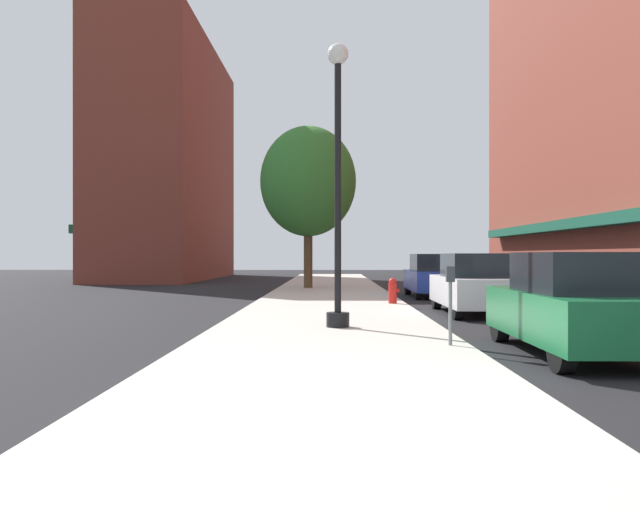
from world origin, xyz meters
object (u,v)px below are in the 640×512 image
Objects in this scene: parking_meter_near at (450,295)px; tree_near at (308,182)px; lamppost at (338,179)px; car_green at (576,305)px; fire_hydrant at (393,291)px; car_white at (475,285)px; car_blue at (433,276)px.

tree_near is (-3.05, 18.59, 4.04)m from parking_meter_near.
lamppost is 5.37m from car_green.
fire_hydrant is at bearing -72.59° from tree_near.
car_white is at bearing -47.95° from fire_hydrant.
car_white is at bearing -66.90° from tree_near.
tree_near is (-1.21, 15.94, 1.78)m from lamppost.
tree_near is 7.95m from car_blue.
car_white is (3.79, 4.22, -2.39)m from lamppost.
car_green is at bearing -77.86° from fire_hydrant.
tree_near reaches higher than car_white.
fire_hydrant is 3.04m from car_white.
parking_meter_near is 0.30× the size of car_blue.
lamppost reaches higher than parking_meter_near.
car_green is 14.34m from car_blue.
lamppost is 3.94m from parking_meter_near.
lamppost is at bearing -85.67° from tree_near.
parking_meter_near is 7.15m from car_white.
tree_near is at bearing 107.41° from fire_hydrant.
fire_hydrant is at bearing 74.77° from lamppost.
lamppost is 12.24m from car_blue.
lamppost is at bearing -106.86° from car_blue.
car_blue reaches higher than fire_hydrant.
car_green is (3.79, -2.95, -2.39)m from lamppost.
parking_meter_near is 1.98m from car_green.
tree_near is 1.72× the size of car_blue.
tree_near is at bearing 113.68° from car_white.
car_blue is at bearing 71.59° from lamppost.
fire_hydrant is at bearing 90.49° from parking_meter_near.
lamppost is at bearing -131.31° from car_white.
parking_meter_near is (0.08, -9.13, 0.43)m from fire_hydrant.
fire_hydrant is (1.76, 6.47, -2.68)m from lamppost.
fire_hydrant is 0.18× the size of car_green.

